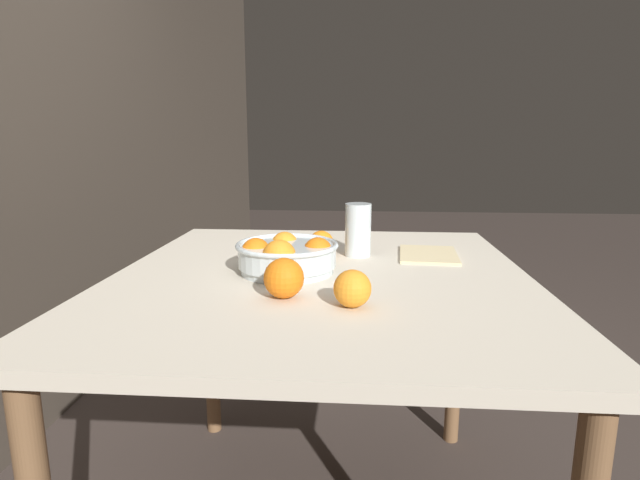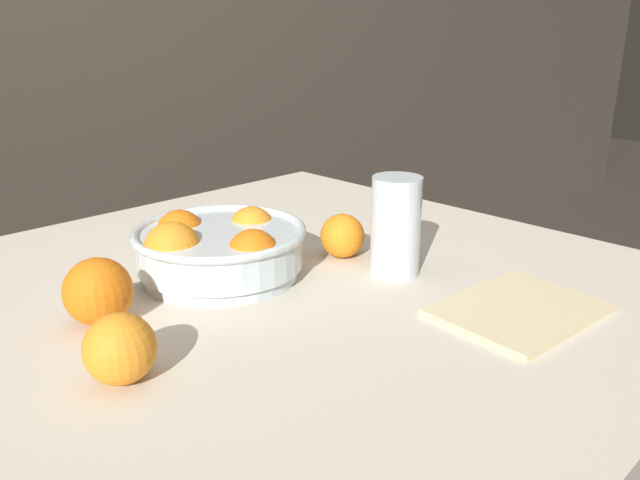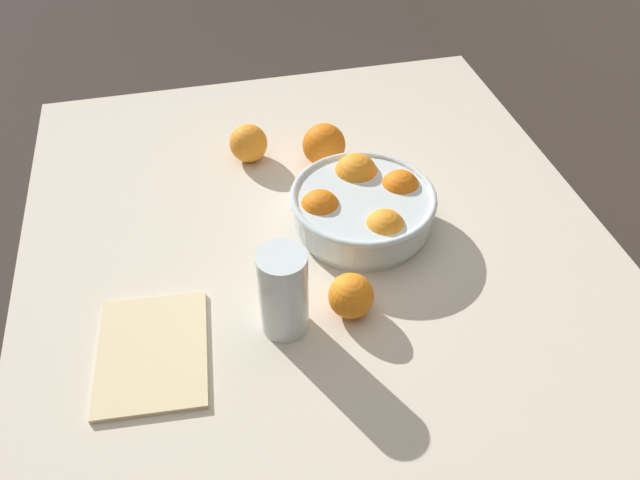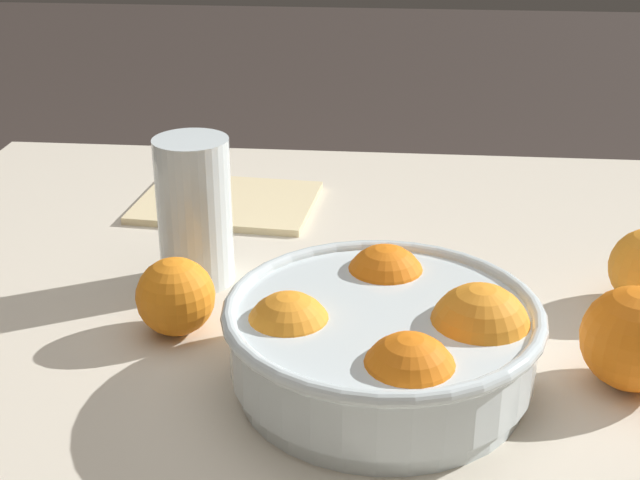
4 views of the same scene
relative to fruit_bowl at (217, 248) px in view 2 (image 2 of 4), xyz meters
name	(u,v)px [view 2 (image 2 of 4)]	position (x,y,z in m)	size (l,w,h in m)	color
dining_table	(260,346)	(0.00, -0.08, -0.13)	(1.08, 0.98, 0.74)	beige
fruit_bowl	(217,248)	(0.00, 0.00, 0.00)	(0.25, 0.25, 0.09)	silver
juice_glass	(395,231)	(0.19, -0.17, 0.02)	(0.07, 0.07, 0.14)	#F4A314
orange_loose_near_bowl	(120,349)	(-0.23, -0.16, -0.01)	(0.07, 0.07, 0.07)	orange
orange_loose_front	(342,236)	(0.18, -0.07, -0.01)	(0.07, 0.07, 0.07)	orange
orange_loose_aside	(98,292)	(-0.19, -0.02, 0.00)	(0.08, 0.08, 0.08)	orange
napkin	(519,310)	(0.20, -0.36, -0.04)	(0.20, 0.15, 0.01)	beige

